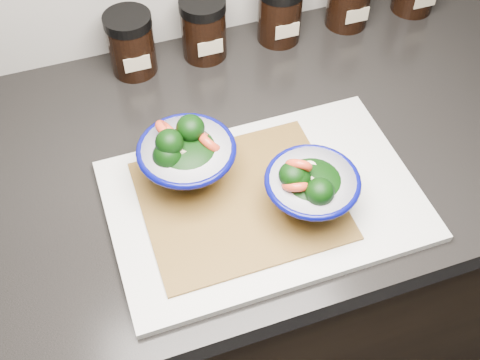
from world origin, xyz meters
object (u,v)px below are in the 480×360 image
object	(u,v)px
bowl_right	(310,188)
spice_jar_b	(204,28)
spice_jar_c	(280,12)
spice_jar_a	(131,44)
cutting_board	(264,200)
bowl_left	(186,157)

from	to	relation	value
bowl_right	spice_jar_b	world-z (taller)	bowl_right
spice_jar_c	spice_jar_a	bearing A→B (deg)	180.00
spice_jar_b	spice_jar_c	world-z (taller)	same
cutting_board	spice_jar_b	xyz separation A→B (m)	(0.02, 0.36, 0.05)
bowl_right	spice_jar_a	distance (m)	0.43
bowl_left	spice_jar_b	size ratio (longest dim) A/B	1.27
spice_jar_a	bowl_left	bearing A→B (deg)	-86.40
bowl_left	bowl_right	world-z (taller)	bowl_right
cutting_board	bowl_left	size ratio (longest dim) A/B	3.13
cutting_board	spice_jar_c	bearing A→B (deg)	65.45
bowl_right	spice_jar_c	world-z (taller)	bowl_right
bowl_left	bowl_right	distance (m)	0.18
cutting_board	bowl_left	xyz separation A→B (m)	(-0.09, 0.07, 0.06)
bowl_right	spice_jar_a	world-z (taller)	bowl_right
spice_jar_b	spice_jar_c	distance (m)	0.14
cutting_board	bowl_right	distance (m)	0.08
bowl_left	spice_jar_a	bearing A→B (deg)	93.60
spice_jar_c	bowl_left	bearing A→B (deg)	-132.14
bowl_right	spice_jar_b	bearing A→B (deg)	95.03
cutting_board	spice_jar_c	world-z (taller)	spice_jar_c
bowl_left	cutting_board	bearing A→B (deg)	-37.20
spice_jar_b	bowl_left	bearing A→B (deg)	-111.61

